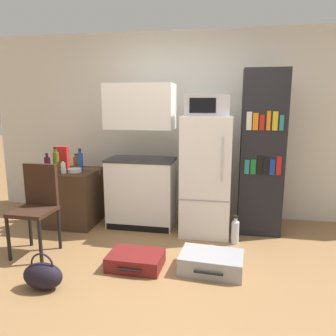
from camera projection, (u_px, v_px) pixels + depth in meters
The scene contains 19 objects.
ground_plane at pixel (163, 283), 2.97m from camera, with size 24.00×24.00×0.00m, color olive.
wall_back at pixel (205, 126), 4.61m from camera, with size 6.40×0.10×2.57m.
side_table at pixel (74, 197), 4.40m from camera, with size 0.65×0.65×0.73m.
kitchen_hutch at pixel (141, 164), 4.23m from camera, with size 0.87×0.48×1.84m.
refrigerator at pixel (206, 175), 4.03m from camera, with size 0.60×0.63×1.45m.
microwave at pixel (208, 105), 3.86m from camera, with size 0.51×0.42×0.25m.
bookshelf at pixel (262, 154), 3.97m from camera, with size 0.51×0.37×2.00m.
bottle_blue_soda at pixel (80, 161), 4.36m from camera, with size 0.07×0.07×0.28m.
bottle_wine_dark at pixel (47, 164), 4.24m from camera, with size 0.08×0.08×0.24m.
bottle_amber_beer at pixel (76, 162), 4.55m from camera, with size 0.07×0.07×0.19m.
bottle_olive_oil at pixel (56, 161), 4.29m from camera, with size 0.08×0.08×0.32m.
bottle_milk_white at pixel (63, 168), 4.14m from camera, with size 0.06×0.06×0.17m.
bowl at pixel (75, 170), 4.23m from camera, with size 0.17×0.17×0.05m.
cereal_box at pixel (62, 157), 4.46m from camera, with size 0.19×0.07×0.30m.
chair at pixel (37, 201), 3.52m from camera, with size 0.41×0.41×0.96m.
suitcase_large_flat at pixel (136, 260), 3.25m from camera, with size 0.54×0.41×0.15m.
suitcase_small_flat at pixel (211, 262), 3.17m from camera, with size 0.63×0.45×0.18m.
handbag at pixel (43, 276), 2.86m from camera, with size 0.36×0.20×0.33m.
water_bottle_front at pixel (235, 232), 3.78m from camera, with size 0.09×0.09×0.34m.
Camera 1 is at (0.55, -2.65, 1.61)m, focal length 35.00 mm.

